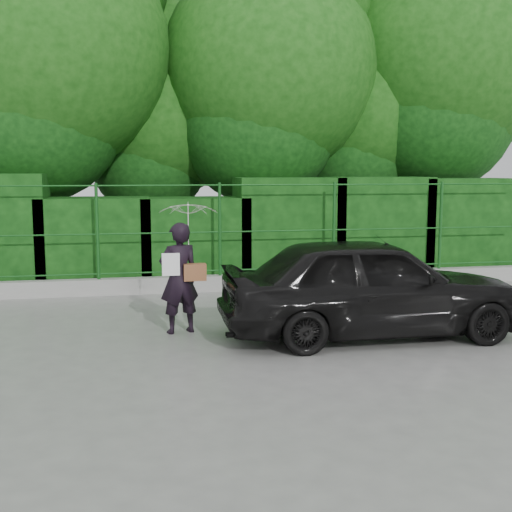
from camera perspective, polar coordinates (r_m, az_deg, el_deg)
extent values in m
plane|color=gray|center=(8.17, -1.63, -8.96)|extent=(80.00, 80.00, 0.00)
cube|color=#9E9E99|center=(12.49, -5.02, -2.46)|extent=(14.00, 0.25, 0.30)
cylinder|color=#144C18|center=(12.30, -13.92, 2.13)|extent=(0.06, 0.06, 1.80)
cylinder|color=#144C18|center=(12.39, -3.23, 2.38)|extent=(0.06, 0.06, 1.80)
cylinder|color=#144C18|center=(12.91, 6.94, 2.55)|extent=(0.06, 0.06, 1.80)
cylinder|color=#144C18|center=(13.79, 16.08, 2.63)|extent=(0.06, 0.06, 1.80)
cylinder|color=#144C18|center=(12.45, -5.03, -1.33)|extent=(13.60, 0.03, 0.03)
cylinder|color=#144C18|center=(12.35, -5.07, 2.11)|extent=(13.60, 0.03, 0.03)
cylinder|color=#144C18|center=(12.30, -5.12, 6.29)|extent=(13.60, 0.03, 0.03)
cube|color=black|center=(13.33, -14.10, 1.22)|extent=(2.20, 1.20, 1.79)
cube|color=black|center=(13.37, -5.51, 1.40)|extent=(2.20, 1.20, 1.78)
cube|color=black|center=(13.68, 2.85, 2.42)|extent=(2.20, 1.20, 2.18)
cube|color=black|center=(14.29, 10.67, 2.53)|extent=(2.20, 1.20, 2.19)
cube|color=black|center=(15.15, 17.72, 2.52)|extent=(2.20, 1.20, 2.15)
cylinder|color=black|center=(15.03, -17.77, 6.96)|extent=(0.36, 0.36, 4.50)
sphere|color=#14470F|center=(15.25, -18.20, 17.15)|extent=(5.40, 5.40, 5.40)
cylinder|color=black|center=(16.26, -8.33, 5.06)|extent=(0.36, 0.36, 3.25)
sphere|color=#14470F|center=(16.29, -8.47, 11.93)|extent=(3.90, 3.90, 3.90)
cylinder|color=black|center=(15.58, 1.10, 6.87)|extent=(0.36, 0.36, 4.25)
sphere|color=#14470F|center=(15.75, 1.13, 16.19)|extent=(5.10, 5.10, 5.10)
cylinder|color=black|center=(16.95, 8.92, 5.58)|extent=(0.36, 0.36, 3.50)
sphere|color=#14470F|center=(17.01, 9.07, 12.66)|extent=(4.20, 4.20, 4.20)
cylinder|color=black|center=(17.37, 15.69, 7.50)|extent=(0.36, 0.36, 4.75)
sphere|color=#14470F|center=(17.60, 16.04, 16.81)|extent=(5.70, 5.70, 5.70)
imported|color=black|center=(9.25, -6.86, -1.96)|extent=(0.66, 0.52, 1.60)
imported|color=white|center=(9.22, -6.02, 2.45)|extent=(0.84, 0.85, 0.77)
cube|color=brown|center=(9.18, -5.46, -1.43)|extent=(0.32, 0.15, 0.24)
cube|color=white|center=(9.09, -7.58, -0.75)|extent=(0.25, 0.02, 0.32)
imported|color=black|center=(9.15, 10.17, -2.63)|extent=(4.25, 1.74, 1.44)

